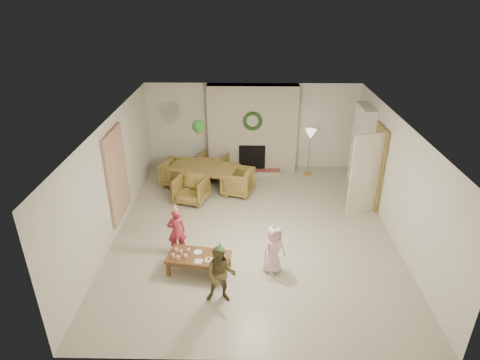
{
  "coord_description": "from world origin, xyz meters",
  "views": [
    {
      "loc": [
        -0.15,
        -7.73,
        5.02
      ],
      "look_at": [
        -0.3,
        0.4,
        1.05
      ],
      "focal_mm": 30.6,
      "sensor_mm": 36.0,
      "label": 1
    }
  ],
  "objects_px": {
    "dining_chair_far": "(214,165)",
    "coffee_table_top": "(199,257)",
    "child_plaid": "(221,275)",
    "child_pink": "(274,249)",
    "dining_chair_right": "(238,182)",
    "child_red": "(177,231)",
    "dining_table": "(203,178)",
    "dining_chair_left": "(177,173)",
    "dining_chair_near": "(191,189)"
  },
  "relations": [
    {
      "from": "coffee_table_top",
      "to": "child_plaid",
      "type": "relative_size",
      "value": 1.07
    },
    {
      "from": "child_plaid",
      "to": "child_pink",
      "type": "height_order",
      "value": "child_plaid"
    },
    {
      "from": "dining_chair_near",
      "to": "child_pink",
      "type": "xyz_separation_m",
      "value": [
        1.89,
        -2.71,
        0.15
      ]
    },
    {
      "from": "dining_table",
      "to": "dining_chair_far",
      "type": "bearing_deg",
      "value": 90.0
    },
    {
      "from": "child_red",
      "to": "coffee_table_top",
      "type": "bearing_deg",
      "value": 114.61
    },
    {
      "from": "coffee_table_top",
      "to": "child_plaid",
      "type": "bearing_deg",
      "value": -49.46
    },
    {
      "from": "dining_chair_right",
      "to": "child_plaid",
      "type": "bearing_deg",
      "value": 14.12
    },
    {
      "from": "dining_chair_left",
      "to": "child_red",
      "type": "xyz_separation_m",
      "value": [
        0.5,
        -3.13,
        0.17
      ]
    },
    {
      "from": "dining_chair_right",
      "to": "coffee_table_top",
      "type": "height_order",
      "value": "dining_chair_right"
    },
    {
      "from": "child_plaid",
      "to": "child_pink",
      "type": "xyz_separation_m",
      "value": [
        0.94,
        0.82,
        -0.05
      ]
    },
    {
      "from": "dining_table",
      "to": "dining_chair_left",
      "type": "distance_m",
      "value": 0.77
    },
    {
      "from": "dining_chair_near",
      "to": "child_plaid",
      "type": "bearing_deg",
      "value": -58.04
    },
    {
      "from": "dining_chair_far",
      "to": "child_pink",
      "type": "relative_size",
      "value": 0.76
    },
    {
      "from": "child_plaid",
      "to": "dining_chair_near",
      "type": "bearing_deg",
      "value": 107.28
    },
    {
      "from": "dining_chair_near",
      "to": "child_red",
      "type": "relative_size",
      "value": 0.74
    },
    {
      "from": "dining_table",
      "to": "child_plaid",
      "type": "height_order",
      "value": "child_plaid"
    },
    {
      "from": "coffee_table_top",
      "to": "child_plaid",
      "type": "distance_m",
      "value": 0.93
    },
    {
      "from": "dining_table",
      "to": "coffee_table_top",
      "type": "relative_size",
      "value": 1.5
    },
    {
      "from": "child_red",
      "to": "child_plaid",
      "type": "xyz_separation_m",
      "value": [
        0.97,
        -1.37,
        0.04
      ]
    },
    {
      "from": "child_plaid",
      "to": "child_pink",
      "type": "relative_size",
      "value": 1.11
    },
    {
      "from": "dining_table",
      "to": "dining_chair_right",
      "type": "xyz_separation_m",
      "value": [
        0.92,
        -0.28,
        0.03
      ]
    },
    {
      "from": "child_red",
      "to": "dining_table",
      "type": "bearing_deg",
      "value": -110.39
    },
    {
      "from": "dining_table",
      "to": "dining_chair_right",
      "type": "bearing_deg",
      "value": 0.0
    },
    {
      "from": "dining_chair_left",
      "to": "child_red",
      "type": "relative_size",
      "value": 0.74
    },
    {
      "from": "coffee_table_top",
      "to": "child_red",
      "type": "xyz_separation_m",
      "value": [
        -0.5,
        0.59,
        0.18
      ]
    },
    {
      "from": "coffee_table_top",
      "to": "child_pink",
      "type": "xyz_separation_m",
      "value": [
        1.41,
        0.05,
        0.16
      ]
    },
    {
      "from": "child_plaid",
      "to": "child_red",
      "type": "bearing_deg",
      "value": 127.47
    },
    {
      "from": "dining_chair_far",
      "to": "child_plaid",
      "type": "xyz_separation_m",
      "value": [
        0.5,
        -5.01,
        0.21
      ]
    },
    {
      "from": "dining_chair_far",
      "to": "dining_chair_left",
      "type": "bearing_deg",
      "value": 45.0
    },
    {
      "from": "dining_table",
      "to": "child_plaid",
      "type": "distance_m",
      "value": 4.34
    },
    {
      "from": "dining_chair_right",
      "to": "child_red",
      "type": "relative_size",
      "value": 0.74
    },
    {
      "from": "dining_chair_right",
      "to": "child_pink",
      "type": "height_order",
      "value": "child_pink"
    },
    {
      "from": "child_red",
      "to": "dining_chair_left",
      "type": "bearing_deg",
      "value": -96.63
    },
    {
      "from": "dining_table",
      "to": "child_pink",
      "type": "bearing_deg",
      "value": -47.27
    },
    {
      "from": "coffee_table_top",
      "to": "child_red",
      "type": "relative_size",
      "value": 1.15
    },
    {
      "from": "coffee_table_top",
      "to": "child_red",
      "type": "bearing_deg",
      "value": 139.81
    },
    {
      "from": "dining_chair_far",
      "to": "coffee_table_top",
      "type": "bearing_deg",
      "value": 107.4
    },
    {
      "from": "dining_chair_near",
      "to": "child_pink",
      "type": "height_order",
      "value": "child_pink"
    },
    {
      "from": "dining_chair_left",
      "to": "child_pink",
      "type": "xyz_separation_m",
      "value": [
        2.41,
        -3.68,
        0.15
      ]
    },
    {
      "from": "dining_table",
      "to": "dining_chair_right",
      "type": "distance_m",
      "value": 0.96
    },
    {
      "from": "dining_table",
      "to": "dining_chair_left",
      "type": "bearing_deg",
      "value": -180.0
    },
    {
      "from": "dining_chair_left",
      "to": "child_red",
      "type": "height_order",
      "value": "child_red"
    },
    {
      "from": "dining_chair_near",
      "to": "child_plaid",
      "type": "distance_m",
      "value": 3.67
    },
    {
      "from": "dining_chair_right",
      "to": "child_plaid",
      "type": "relative_size",
      "value": 0.69
    },
    {
      "from": "dining_chair_left",
      "to": "coffee_table_top",
      "type": "height_order",
      "value": "dining_chair_left"
    },
    {
      "from": "dining_chair_near",
      "to": "child_plaid",
      "type": "height_order",
      "value": "child_plaid"
    },
    {
      "from": "child_plaid",
      "to": "dining_chair_right",
      "type": "bearing_deg",
      "value": 89.44
    },
    {
      "from": "dining_chair_left",
      "to": "dining_chair_far",
      "type": "bearing_deg",
      "value": -45.0
    },
    {
      "from": "dining_chair_far",
      "to": "dining_chair_right",
      "type": "bearing_deg",
      "value": 141.34
    },
    {
      "from": "dining_chair_far",
      "to": "dining_chair_left",
      "type": "height_order",
      "value": "same"
    }
  ]
}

